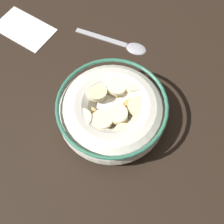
% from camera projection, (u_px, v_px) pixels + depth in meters
% --- Properties ---
extents(ground_plane, '(1.25, 1.25, 0.02)m').
position_uv_depth(ground_plane, '(112.00, 122.00, 0.50)').
color(ground_plane, black).
extents(cereal_bowl, '(0.17, 0.17, 0.06)m').
position_uv_depth(cereal_bowl, '(112.00, 112.00, 0.46)').
color(cereal_bowl, silver).
rests_on(cereal_bowl, ground_plane).
extents(spoon, '(0.13, 0.10, 0.01)m').
position_uv_depth(spoon, '(126.00, 44.00, 0.55)').
color(spoon, '#A5A5AD').
rests_on(spoon, ground_plane).
extents(folded_napkin, '(0.13, 0.11, 0.00)m').
position_uv_depth(folded_napkin, '(24.00, 29.00, 0.57)').
color(folded_napkin, white).
rests_on(folded_napkin, ground_plane).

